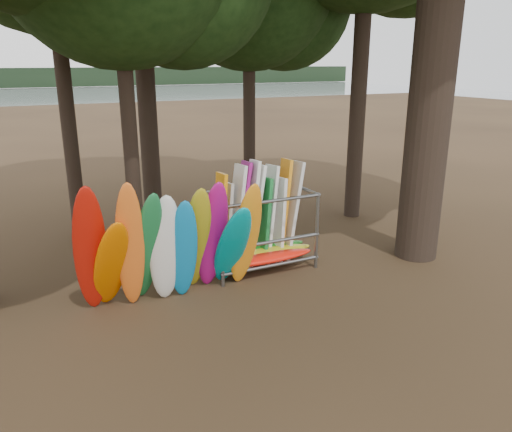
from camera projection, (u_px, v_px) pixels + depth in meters
name	position (u px, v px, depth m)	size (l,w,h in m)	color
ground	(255.00, 292.00, 11.98)	(120.00, 120.00, 0.00)	#47331E
lake	(51.00, 105.00, 63.54)	(160.00, 160.00, 0.00)	gray
far_shore	(30.00, 78.00, 105.90)	(160.00, 4.00, 4.00)	black
kayak_row	(174.00, 247.00, 11.11)	(4.28, 1.90, 3.22)	#B51308
storage_rack	(258.00, 231.00, 13.24)	(2.98, 1.56, 2.92)	slate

